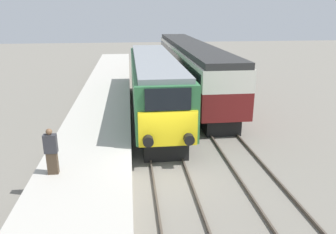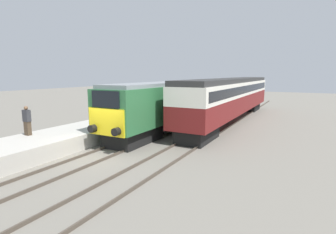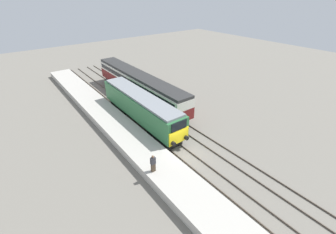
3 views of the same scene
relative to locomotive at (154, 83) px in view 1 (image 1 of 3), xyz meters
name	(u,v)px [view 1 (image 1 of 3)]	position (x,y,z in m)	size (l,w,h in m)	color
ground_plane	(170,175)	(0.00, -8.03, -2.13)	(120.00, 120.00, 0.00)	slate
platform_left	(102,111)	(-3.30, -0.03, -1.68)	(3.50, 50.00, 0.91)	#B7B2A8
rails_near_track	(159,131)	(0.00, -3.03, -2.06)	(1.51, 60.00, 0.14)	#4C4238
rails_far_track	(219,129)	(3.40, -3.03, -2.06)	(1.50, 60.00, 0.14)	#4C4238
locomotive	(154,83)	(0.00, 0.00, 0.00)	(2.70, 15.04, 3.78)	black
passenger_carriage	(190,63)	(3.40, 6.20, 0.31)	(2.75, 21.39, 4.00)	black
person_on_platform	(51,152)	(-4.32, -9.09, -0.38)	(0.44, 0.26, 1.69)	#473828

